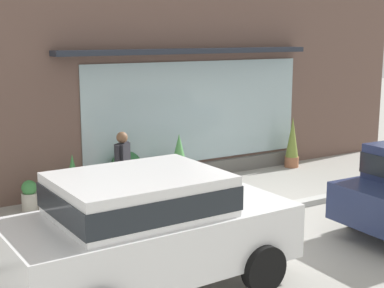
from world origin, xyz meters
The scene contains 11 objects.
ground_plane centered at (0.00, 0.00, 0.00)m, with size 60.00×60.00×0.00m, color #9E9B93.
curb_strip centered at (0.00, -0.20, 0.06)m, with size 14.00×0.24×0.12m, color #B2B2AD.
storefront centered at (0.00, 3.19, 2.70)m, with size 14.00×0.81×5.50m.
fire_hydrant centered at (-1.72, 0.70, 0.51)m, with size 0.43×0.40×0.99m.
pedestrian_with_handbag centered at (-2.50, 1.27, 0.97)m, with size 0.57×0.45×1.67m.
parked_car_white centered at (-3.64, -1.97, 0.96)m, with size 4.05×2.14×1.69m.
potted_plant_trailing_edge centered at (-0.60, 2.36, 0.61)m, with size 0.52×0.52×1.28m.
potted_plant_near_hydrant centered at (-1.81, 2.63, 0.53)m, with size 0.72×0.72×0.97m.
potted_plant_window_right centered at (-4.04, 2.50, 0.31)m, with size 0.33×0.33×0.63m.
potted_plant_window_left centered at (3.05, 2.58, 0.65)m, with size 0.38×0.38×1.35m.
potted_plant_window_center centered at (-3.13, 2.46, 0.52)m, with size 0.39×0.39×1.08m.
Camera 1 is at (-6.96, -8.52, 3.54)m, focal length 52.25 mm.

